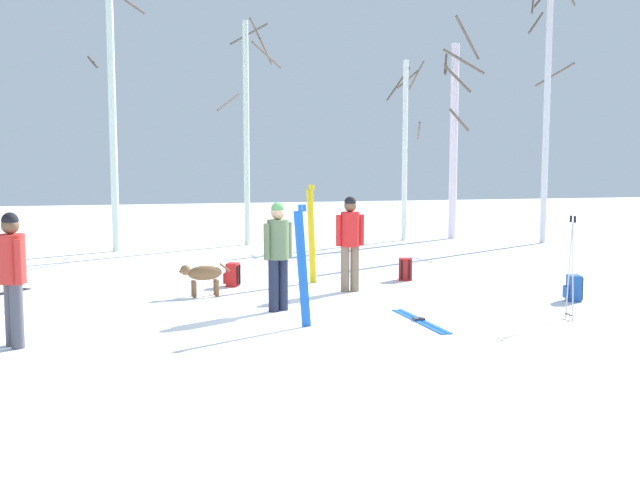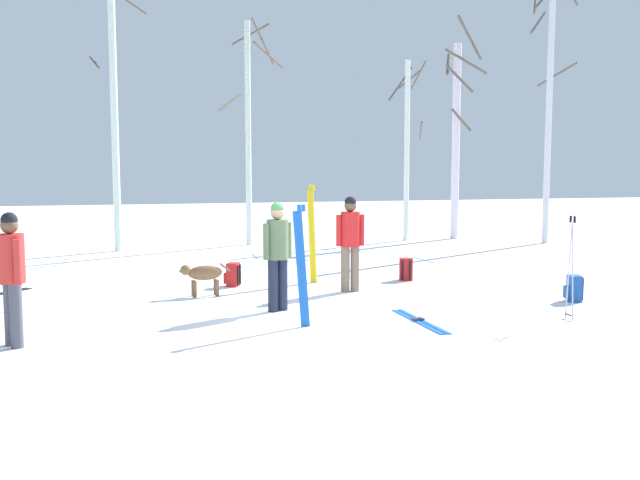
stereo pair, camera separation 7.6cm
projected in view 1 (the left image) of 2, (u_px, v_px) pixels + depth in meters
The scene contains 18 objects.
ground_plane at pixel (317, 320), 11.05m from camera, with size 60.00×60.00×0.00m, color white.
person_0 at pixel (278, 249), 11.58m from camera, with size 0.48×0.34×1.72m.
person_1 at pixel (350, 237), 13.30m from camera, with size 0.52×0.34×1.72m.
person_2 at pixel (12, 271), 9.33m from camera, with size 0.34×0.46×1.72m.
dog at pixel (202, 274), 12.89m from camera, with size 0.90×0.27×0.57m.
ski_pair_planted_0 at pixel (311, 234), 14.28m from camera, with size 0.18×0.13×1.89m.
ski_pair_planted_1 at pixel (302, 266), 10.49m from camera, with size 0.25×0.05×1.75m.
ski_pair_lying_1 at pixel (420, 321), 10.92m from camera, with size 0.26×1.74×0.05m.
ski_poles_0 at pixel (571, 265), 10.98m from camera, with size 0.07×0.21×1.55m.
backpack_0 at pixel (573, 288), 12.48m from camera, with size 0.33×0.31×0.44m.
backpack_1 at pixel (405, 269), 14.65m from camera, with size 0.31×0.33×0.44m.
backpack_2 at pixel (232, 275), 13.93m from camera, with size 0.34×0.32×0.44m.
water_bottle_0 at pixel (15, 304), 11.64m from camera, with size 0.08×0.08×0.25m.
birch_tree_2 at pixel (112, 96), 18.87m from camera, with size 1.61×1.61×7.61m.
birch_tree_3 at pixel (247, 125), 20.43m from camera, with size 1.82×1.81×6.14m.
birch_tree_4 at pixel (405, 146), 21.65m from camera, with size 1.02×1.02×5.22m.
birch_tree_5 at pixel (454, 135), 22.05m from camera, with size 1.32×1.09×6.45m.
birch_tree_6 at pixel (547, 105), 20.81m from camera, with size 1.48×1.41×7.64m.
Camera 1 is at (-2.63, -10.53, 2.37)m, focal length 41.76 mm.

